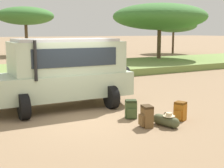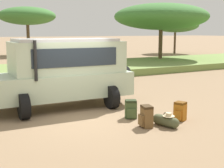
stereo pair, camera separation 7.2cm
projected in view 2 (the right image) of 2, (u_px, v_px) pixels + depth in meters
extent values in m
plane|color=#8C7051|center=(84.00, 118.00, 9.76)|extent=(320.00, 320.00, 0.00)
cube|color=olive|center=(13.00, 73.00, 18.65)|extent=(120.00, 7.00, 0.44)
cube|color=#B2C6A8|center=(61.00, 85.00, 11.04)|extent=(4.96, 2.07, 0.84)
cube|color=#B2C6A8|center=(67.00, 57.00, 10.99)|extent=(3.88, 1.92, 1.10)
cube|color=#232D38|center=(23.00, 60.00, 10.31)|extent=(0.11, 1.56, 0.77)
cube|color=#232D38|center=(76.00, 57.00, 10.19)|extent=(2.94, 0.14, 0.60)
cube|color=#232D38|center=(59.00, 54.00, 11.77)|extent=(2.94, 0.14, 0.60)
cube|color=#B7B7B7|center=(65.00, 40.00, 10.87)|extent=(3.49, 1.83, 0.10)
cylinder|color=black|center=(36.00, 61.00, 9.53)|extent=(0.10, 0.10, 1.25)
cylinder|color=black|center=(24.00, 107.00, 9.57)|extent=(0.31, 0.81, 0.80)
cylinder|color=black|center=(13.00, 95.00, 11.27)|extent=(0.31, 0.81, 0.80)
cylinder|color=black|center=(112.00, 97.00, 10.95)|extent=(0.31, 0.81, 0.80)
cylinder|color=black|center=(90.00, 88.00, 12.64)|extent=(0.31, 0.81, 0.80)
cylinder|color=black|center=(125.00, 76.00, 12.19)|extent=(0.25, 0.74, 0.74)
cube|color=#42562D|center=(131.00, 110.00, 9.72)|extent=(0.44, 0.40, 0.51)
cube|color=#42562D|center=(131.00, 114.00, 9.56)|extent=(0.27, 0.19, 0.28)
cube|color=#242F19|center=(131.00, 101.00, 9.67)|extent=(0.43, 0.41, 0.07)
cylinder|color=#242F19|center=(133.00, 109.00, 9.88)|extent=(0.04, 0.04, 0.44)
cylinder|color=#242F19|center=(128.00, 109.00, 9.87)|extent=(0.04, 0.04, 0.44)
cube|color=#B26619|center=(180.00, 112.00, 9.50)|extent=(0.37, 0.40, 0.50)
cube|color=#B26619|center=(177.00, 115.00, 9.38)|extent=(0.16, 0.25, 0.28)
cube|color=#62380E|center=(180.00, 103.00, 9.45)|extent=(0.38, 0.39, 0.07)
cylinder|color=#62380E|center=(185.00, 111.00, 9.57)|extent=(0.04, 0.04, 0.43)
cylinder|color=#62380E|center=(180.00, 111.00, 9.66)|extent=(0.04, 0.04, 0.43)
cube|color=brown|center=(147.00, 117.00, 8.82)|extent=(0.34, 0.44, 0.55)
cube|color=brown|center=(141.00, 120.00, 8.79)|extent=(0.15, 0.31, 0.30)
cube|color=#3A2A16|center=(147.00, 107.00, 8.77)|extent=(0.34, 0.43, 0.07)
cylinder|color=#3A2A16|center=(153.00, 118.00, 8.78)|extent=(0.04, 0.04, 0.47)
cylinder|color=#3A2A16|center=(150.00, 116.00, 8.94)|extent=(0.04, 0.04, 0.47)
cylinder|color=#4C5133|center=(166.00, 121.00, 8.90)|extent=(0.43, 0.63, 0.31)
sphere|color=#4C5133|center=(174.00, 123.00, 8.69)|extent=(0.30, 0.30, 0.30)
sphere|color=#4C5133|center=(158.00, 119.00, 9.11)|extent=(0.30, 0.30, 0.30)
torus|color=#2D301E|center=(166.00, 115.00, 8.87)|extent=(0.06, 0.17, 0.16)
cylinder|color=beige|center=(169.00, 116.00, 8.80)|extent=(0.34, 0.34, 0.02)
cylinder|color=beige|center=(169.00, 114.00, 8.79)|extent=(0.17, 0.17, 0.09)
cylinder|color=brown|center=(28.00, 39.00, 35.97)|extent=(0.36, 0.36, 3.58)
ellipsoid|color=#3D7533|center=(27.00, 16.00, 35.53)|extent=(6.52, 5.89, 2.05)
cylinder|color=brown|center=(160.00, 46.00, 26.21)|extent=(0.33, 0.33, 2.97)
ellipsoid|color=#3D7533|center=(161.00, 17.00, 25.81)|extent=(7.83, 7.73, 2.18)
cylinder|color=brown|center=(175.00, 42.00, 38.52)|extent=(0.26, 0.26, 2.71)
ellipsoid|color=#3D7533|center=(175.00, 25.00, 38.18)|extent=(5.50, 5.80, 1.69)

